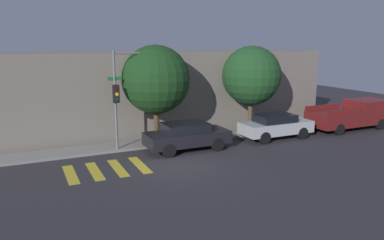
{
  "coord_description": "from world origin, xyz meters",
  "views": [
    {
      "loc": [
        -6.39,
        -15.27,
        5.58
      ],
      "look_at": [
        1.68,
        2.1,
        1.6
      ],
      "focal_mm": 35.0,
      "sensor_mm": 36.0,
      "label": 1
    }
  ],
  "objects_px": {
    "sedan_middle": "(276,126)",
    "tree_near_corner": "(156,80)",
    "traffic_light_pole": "(124,86)",
    "sedan_near_corner": "(187,136)",
    "pickup_truck": "(352,114)",
    "tree_midblock": "(251,76)"
  },
  "relations": [
    {
      "from": "sedan_middle",
      "to": "tree_midblock",
      "type": "bearing_deg",
      "value": 107.66
    },
    {
      "from": "sedan_middle",
      "to": "tree_midblock",
      "type": "height_order",
      "value": "tree_midblock"
    },
    {
      "from": "traffic_light_pole",
      "to": "tree_near_corner",
      "type": "relative_size",
      "value": 0.95
    },
    {
      "from": "tree_midblock",
      "to": "sedan_near_corner",
      "type": "bearing_deg",
      "value": -160.5
    },
    {
      "from": "pickup_truck",
      "to": "traffic_light_pole",
      "type": "bearing_deg",
      "value": 175.11
    },
    {
      "from": "tree_near_corner",
      "to": "sedan_middle",
      "type": "bearing_deg",
      "value": -15.12
    },
    {
      "from": "traffic_light_pole",
      "to": "pickup_truck",
      "type": "relative_size",
      "value": 0.9
    },
    {
      "from": "sedan_middle",
      "to": "pickup_truck",
      "type": "xyz_separation_m",
      "value": [
        6.17,
        -0.0,
        0.17
      ]
    },
    {
      "from": "tree_near_corner",
      "to": "pickup_truck",
      "type": "bearing_deg",
      "value": -8.04
    },
    {
      "from": "traffic_light_pole",
      "to": "sedan_middle",
      "type": "relative_size",
      "value": 1.2
    },
    {
      "from": "tree_near_corner",
      "to": "tree_midblock",
      "type": "height_order",
      "value": "tree_near_corner"
    },
    {
      "from": "sedan_middle",
      "to": "tree_near_corner",
      "type": "xyz_separation_m",
      "value": [
        -6.75,
        1.82,
        2.81
      ]
    },
    {
      "from": "sedan_near_corner",
      "to": "tree_near_corner",
      "type": "xyz_separation_m",
      "value": [
        -1.02,
        1.82,
        2.81
      ]
    },
    {
      "from": "traffic_light_pole",
      "to": "pickup_truck",
      "type": "height_order",
      "value": "traffic_light_pole"
    },
    {
      "from": "sedan_middle",
      "to": "tree_midblock",
      "type": "distance_m",
      "value": 3.39
    },
    {
      "from": "sedan_middle",
      "to": "tree_midblock",
      "type": "relative_size",
      "value": 0.8
    },
    {
      "from": "sedan_middle",
      "to": "tree_near_corner",
      "type": "bearing_deg",
      "value": 164.88
    },
    {
      "from": "tree_midblock",
      "to": "traffic_light_pole",
      "type": "bearing_deg",
      "value": -176.08
    },
    {
      "from": "traffic_light_pole",
      "to": "sedan_middle",
      "type": "xyz_separation_m",
      "value": [
        8.66,
        -1.27,
        -2.64
      ]
    },
    {
      "from": "sedan_near_corner",
      "to": "tree_near_corner",
      "type": "distance_m",
      "value": 3.5
    },
    {
      "from": "sedan_middle",
      "to": "tree_near_corner",
      "type": "relative_size",
      "value": 0.79
    },
    {
      "from": "traffic_light_pole",
      "to": "pickup_truck",
      "type": "bearing_deg",
      "value": -4.89
    }
  ]
}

